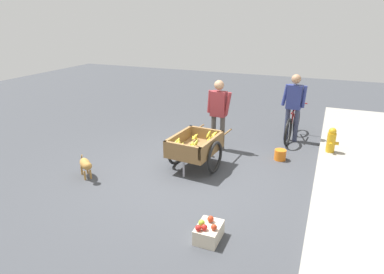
{
  "coord_description": "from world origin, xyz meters",
  "views": [
    {
      "loc": [
        5.42,
        2.3,
        2.96
      ],
      "look_at": [
        -0.16,
        -0.02,
        0.75
      ],
      "focal_mm": 31.63,
      "sensor_mm": 36.0,
      "label": 1
    }
  ],
  "objects_px": {
    "vendor_person": "(218,109)",
    "plastic_bucket": "(280,155)",
    "fruit_cart": "(195,148)",
    "bicycle": "(292,125)",
    "cyclist_person": "(294,102)",
    "apple_crate": "(208,232)",
    "dog": "(86,165)",
    "fire_hydrant": "(331,143)"
  },
  "relations": [
    {
      "from": "bicycle",
      "to": "cyclist_person",
      "type": "xyz_separation_m",
      "value": [
        0.15,
        -0.01,
        0.63
      ]
    },
    {
      "from": "plastic_bucket",
      "to": "bicycle",
      "type": "bearing_deg",
      "value": 177.65
    },
    {
      "from": "fire_hydrant",
      "to": "apple_crate",
      "type": "height_order",
      "value": "fire_hydrant"
    },
    {
      "from": "vendor_person",
      "to": "cyclist_person",
      "type": "xyz_separation_m",
      "value": [
        -1.21,
        1.49,
        0.02
      ]
    },
    {
      "from": "cyclist_person",
      "to": "fire_hydrant",
      "type": "xyz_separation_m",
      "value": [
        0.71,
        0.93,
        -0.65
      ]
    },
    {
      "from": "vendor_person",
      "to": "dog",
      "type": "height_order",
      "value": "vendor_person"
    },
    {
      "from": "fruit_cart",
      "to": "vendor_person",
      "type": "distance_m",
      "value": 1.26
    },
    {
      "from": "bicycle",
      "to": "plastic_bucket",
      "type": "height_order",
      "value": "bicycle"
    },
    {
      "from": "bicycle",
      "to": "plastic_bucket",
      "type": "bearing_deg",
      "value": -2.35
    },
    {
      "from": "vendor_person",
      "to": "cyclist_person",
      "type": "relative_size",
      "value": 0.98
    },
    {
      "from": "dog",
      "to": "apple_crate",
      "type": "bearing_deg",
      "value": 72.41
    },
    {
      "from": "cyclist_person",
      "to": "apple_crate",
      "type": "xyz_separation_m",
      "value": [
        4.45,
        -0.53,
        -0.86
      ]
    },
    {
      "from": "dog",
      "to": "plastic_bucket",
      "type": "height_order",
      "value": "dog"
    },
    {
      "from": "dog",
      "to": "apple_crate",
      "type": "xyz_separation_m",
      "value": [
        0.89,
        2.8,
        -0.14
      ]
    },
    {
      "from": "fruit_cart",
      "to": "plastic_bucket",
      "type": "relative_size",
      "value": 6.94
    },
    {
      "from": "vendor_person",
      "to": "plastic_bucket",
      "type": "distance_m",
      "value": 1.67
    },
    {
      "from": "dog",
      "to": "apple_crate",
      "type": "height_order",
      "value": "dog"
    },
    {
      "from": "fruit_cart",
      "to": "cyclist_person",
      "type": "bearing_deg",
      "value": 146.04
    },
    {
      "from": "bicycle",
      "to": "apple_crate",
      "type": "bearing_deg",
      "value": -6.76
    },
    {
      "from": "bicycle",
      "to": "apple_crate",
      "type": "height_order",
      "value": "bicycle"
    },
    {
      "from": "apple_crate",
      "to": "plastic_bucket",
      "type": "bearing_deg",
      "value": 171.26
    },
    {
      "from": "fire_hydrant",
      "to": "fruit_cart",
      "type": "bearing_deg",
      "value": -56.87
    },
    {
      "from": "cyclist_person",
      "to": "apple_crate",
      "type": "distance_m",
      "value": 4.56
    },
    {
      "from": "dog",
      "to": "apple_crate",
      "type": "relative_size",
      "value": 1.25
    },
    {
      "from": "bicycle",
      "to": "apple_crate",
      "type": "distance_m",
      "value": 4.64
    },
    {
      "from": "bicycle",
      "to": "plastic_bucket",
      "type": "xyz_separation_m",
      "value": [
        1.44,
        -0.06,
        -0.24
      ]
    },
    {
      "from": "vendor_person",
      "to": "cyclist_person",
      "type": "distance_m",
      "value": 1.92
    },
    {
      "from": "bicycle",
      "to": "fruit_cart",
      "type": "bearing_deg",
      "value": -32.52
    },
    {
      "from": "plastic_bucket",
      "to": "vendor_person",
      "type": "bearing_deg",
      "value": -92.86
    },
    {
      "from": "bicycle",
      "to": "apple_crate",
      "type": "xyz_separation_m",
      "value": [
        4.6,
        -0.55,
        -0.23
      ]
    },
    {
      "from": "vendor_person",
      "to": "fire_hydrant",
      "type": "height_order",
      "value": "vendor_person"
    },
    {
      "from": "dog",
      "to": "plastic_bucket",
      "type": "xyz_separation_m",
      "value": [
        -2.28,
        3.29,
        -0.16
      ]
    },
    {
      "from": "vendor_person",
      "to": "apple_crate",
      "type": "xyz_separation_m",
      "value": [
        3.24,
        0.95,
        -0.84
      ]
    },
    {
      "from": "fruit_cart",
      "to": "bicycle",
      "type": "distance_m",
      "value": 2.97
    },
    {
      "from": "bicycle",
      "to": "cyclist_person",
      "type": "height_order",
      "value": "cyclist_person"
    },
    {
      "from": "bicycle",
      "to": "cyclist_person",
      "type": "bearing_deg",
      "value": -4.6
    },
    {
      "from": "bicycle",
      "to": "dog",
      "type": "xyz_separation_m",
      "value": [
        3.71,
        -3.35,
        -0.08
      ]
    },
    {
      "from": "plastic_bucket",
      "to": "apple_crate",
      "type": "distance_m",
      "value": 3.2
    },
    {
      "from": "vendor_person",
      "to": "dog",
      "type": "xyz_separation_m",
      "value": [
        2.35,
        -1.85,
        -0.69
      ]
    },
    {
      "from": "vendor_person",
      "to": "bicycle",
      "type": "relative_size",
      "value": 0.97
    },
    {
      "from": "fruit_cart",
      "to": "plastic_bucket",
      "type": "xyz_separation_m",
      "value": [
        -1.07,
        1.54,
        -0.33
      ]
    },
    {
      "from": "fruit_cart",
      "to": "fire_hydrant",
      "type": "xyz_separation_m",
      "value": [
        -1.64,
        2.52,
        -0.11
      ]
    }
  ]
}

